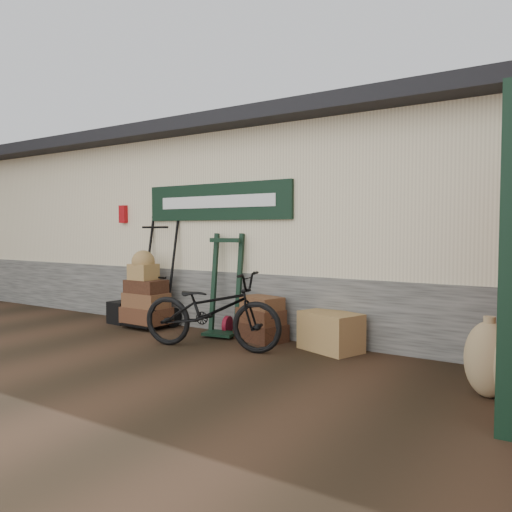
{
  "coord_description": "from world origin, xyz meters",
  "views": [
    {
      "loc": [
        4.26,
        -5.01,
        1.53
      ],
      "look_at": [
        0.45,
        0.9,
        1.16
      ],
      "focal_mm": 35.0,
      "sensor_mm": 36.0,
      "label": 1
    }
  ],
  "objects_px": {
    "porter_trolley": "(155,270)",
    "black_trunk": "(121,312)",
    "green_barrow": "(225,285)",
    "wicker_hamper": "(331,332)",
    "bicycle": "(211,306)",
    "suitcase_stack": "(261,318)"
  },
  "relations": [
    {
      "from": "porter_trolley",
      "to": "suitcase_stack",
      "type": "relative_size",
      "value": 2.55
    },
    {
      "from": "suitcase_stack",
      "to": "black_trunk",
      "type": "height_order",
      "value": "suitcase_stack"
    },
    {
      "from": "porter_trolley",
      "to": "suitcase_stack",
      "type": "distance_m",
      "value": 2.05
    },
    {
      "from": "green_barrow",
      "to": "black_trunk",
      "type": "bearing_deg",
      "value": 176.44
    },
    {
      "from": "green_barrow",
      "to": "wicker_hamper",
      "type": "relative_size",
      "value": 1.98
    },
    {
      "from": "bicycle",
      "to": "green_barrow",
      "type": "bearing_deg",
      "value": 11.92
    },
    {
      "from": "wicker_hamper",
      "to": "bicycle",
      "type": "bearing_deg",
      "value": -150.95
    },
    {
      "from": "porter_trolley",
      "to": "bicycle",
      "type": "relative_size",
      "value": 0.94
    },
    {
      "from": "suitcase_stack",
      "to": "wicker_hamper",
      "type": "distance_m",
      "value": 1.07
    },
    {
      "from": "porter_trolley",
      "to": "wicker_hamper",
      "type": "relative_size",
      "value": 2.41
    },
    {
      "from": "suitcase_stack",
      "to": "bicycle",
      "type": "relative_size",
      "value": 0.37
    },
    {
      "from": "porter_trolley",
      "to": "black_trunk",
      "type": "distance_m",
      "value": 0.97
    },
    {
      "from": "wicker_hamper",
      "to": "bicycle",
      "type": "relative_size",
      "value": 0.39
    },
    {
      "from": "porter_trolley",
      "to": "wicker_hamper",
      "type": "xyz_separation_m",
      "value": [
        3.03,
        -0.0,
        -0.65
      ]
    },
    {
      "from": "suitcase_stack",
      "to": "wicker_hamper",
      "type": "height_order",
      "value": "suitcase_stack"
    },
    {
      "from": "black_trunk",
      "to": "bicycle",
      "type": "xyz_separation_m",
      "value": [
        2.33,
        -0.58,
        0.38
      ]
    },
    {
      "from": "wicker_hamper",
      "to": "bicycle",
      "type": "xyz_separation_m",
      "value": [
        -1.33,
        -0.74,
        0.31
      ]
    },
    {
      "from": "green_barrow",
      "to": "black_trunk",
      "type": "height_order",
      "value": "green_barrow"
    },
    {
      "from": "green_barrow",
      "to": "bicycle",
      "type": "distance_m",
      "value": 0.87
    },
    {
      "from": "wicker_hamper",
      "to": "black_trunk",
      "type": "height_order",
      "value": "wicker_hamper"
    },
    {
      "from": "porter_trolley",
      "to": "wicker_hamper",
      "type": "height_order",
      "value": "porter_trolley"
    },
    {
      "from": "green_barrow",
      "to": "black_trunk",
      "type": "distance_m",
      "value": 2.06
    }
  ]
}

